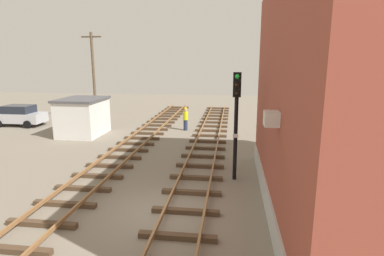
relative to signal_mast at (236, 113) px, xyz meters
name	(u,v)px	position (x,y,z in m)	size (l,w,h in m)	color
ground_plane	(159,212)	(-2.77, -3.68, -3.15)	(80.00, 80.00, 0.00)	slate
track_near_building	(186,210)	(-1.78, -3.68, -3.02)	(2.50, 52.54, 0.32)	#4C3826
track_centre	(65,203)	(-6.48, -3.68, -3.02)	(2.50, 52.54, 0.32)	#4C3826
signal_mast	(236,113)	(0.00, 0.00, 0.00)	(0.36, 0.40, 4.99)	black
brick_building	(382,99)	(4.85, -2.81, 1.07)	(7.75, 12.66, 8.45)	brown
control_hut	(83,117)	(-11.21, 7.68, -1.76)	(3.00, 3.80, 2.76)	silver
parked_car_white	(82,107)	(-15.17, 15.58, -2.25)	(4.20, 2.04, 1.76)	silver
parked_car_silver	(19,115)	(-18.18, 10.15, -2.25)	(4.20, 2.04, 1.76)	#B7B7BC
utility_pole_far	(94,76)	(-12.59, 13.01, 0.99)	(1.80, 0.24, 7.90)	brown
track_worker_foreground	(185,119)	(-3.85, 10.18, -2.22)	(0.40, 0.40, 1.87)	#262D4C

